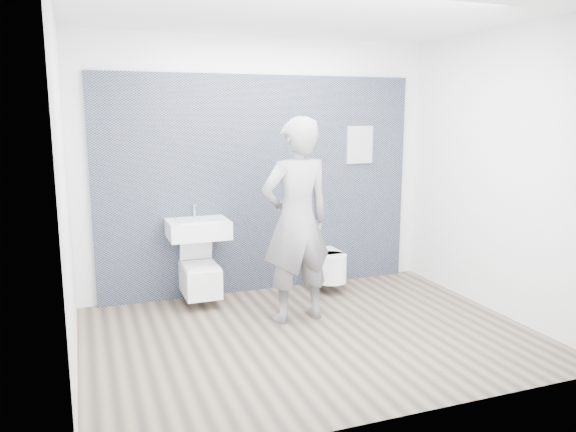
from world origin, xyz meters
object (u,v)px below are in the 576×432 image
object	(u,v)px
washbasin	(198,228)
toilet_rounded	(327,266)
toilet_square	(200,278)
visitor	(296,221)

from	to	relation	value
washbasin	toilet_rounded	xyz separation A→B (m)	(1.45, -0.06, -0.52)
toilet_square	visitor	size ratio (longest dim) A/B	0.36
toilet_rounded	toilet_square	bearing A→B (deg)	178.54
toilet_square	toilet_rounded	world-z (taller)	toilet_square
washbasin	visitor	world-z (taller)	visitor
toilet_square	toilet_rounded	xyz separation A→B (m)	(1.45, -0.04, -0.00)
toilet_square	toilet_rounded	distance (m)	1.45
toilet_rounded	visitor	distance (m)	1.20
washbasin	toilet_rounded	world-z (taller)	washbasin
washbasin	toilet_square	world-z (taller)	washbasin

